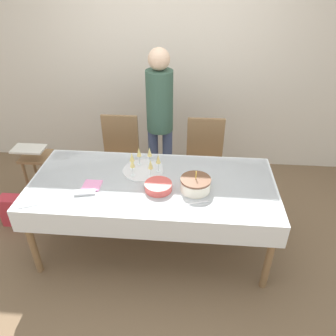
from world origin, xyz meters
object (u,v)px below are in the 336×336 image
dining_chair_far_left (120,155)px  high_chair (36,163)px  birthday_cake (195,184)px  person_standing (160,112)px  champagne_tray (143,163)px  dining_chair_far_right (204,159)px  gift_bag (14,210)px  plate_stack_main (158,187)px

dining_chair_far_left → high_chair: size_ratio=1.34×
birthday_cake → person_standing: bearing=111.9°
dining_chair_far_left → high_chair: (-0.90, -0.17, -0.04)m
dining_chair_far_left → high_chair: 0.91m
champagne_tray → dining_chair_far_right: bearing=47.5°
dining_chair_far_left → gift_bag: size_ratio=2.88×
dining_chair_far_left → plate_stack_main: dining_chair_far_left is taller
plate_stack_main → high_chair: bearing=152.9°
birthday_cake → dining_chair_far_left: bearing=133.6°
birthday_cake → high_chair: (-1.74, 0.71, -0.32)m
dining_chair_far_right → dining_chair_far_left: bearing=180.0°
gift_bag → dining_chair_far_right: bearing=17.4°
plate_stack_main → person_standing: 1.04m
dining_chair_far_left → champagne_tray: (0.37, -0.62, 0.30)m
champagne_tray → gift_bag: 1.53m
dining_chair_far_left → champagne_tray: dining_chair_far_left is taller
person_standing → high_chair: size_ratio=2.34×
plate_stack_main → high_chair: (-1.43, 0.73, -0.29)m
dining_chair_far_left → dining_chair_far_right: 0.94m
champagne_tray → gift_bag: bearing=179.5°
dining_chair_far_left → person_standing: bearing=13.6°
dining_chair_far_left → person_standing: (0.44, 0.11, 0.48)m
dining_chair_far_left → gift_bag: (-1.02, -0.61, -0.36)m
champagne_tray → high_chair: (-1.27, 0.45, -0.34)m
dining_chair_far_left → gift_bag: dining_chair_far_left is taller
dining_chair_far_right → person_standing: (-0.50, 0.11, 0.48)m
dining_chair_far_left → plate_stack_main: 1.08m
dining_chair_far_left → gift_bag: bearing=-148.9°
person_standing → gift_bag: person_standing is taller
gift_bag → plate_stack_main: bearing=-10.7°
dining_chair_far_left → dining_chair_far_right: bearing=-0.0°
person_standing → dining_chair_far_left: bearing=-166.4°
person_standing → high_chair: 1.47m
champagne_tray → plate_stack_main: champagne_tray is taller
birthday_cake → gift_bag: size_ratio=0.76×
champagne_tray → birthday_cake: bearing=-28.8°
person_standing → dining_chair_far_right: bearing=-12.2°
dining_chair_far_right → gift_bag: dining_chair_far_right is taller
gift_bag → dining_chair_far_left: bearing=31.1°
person_standing → high_chair: bearing=-168.3°
birthday_cake → plate_stack_main: (-0.31, -0.02, -0.03)m
champagne_tray → high_chair: 1.39m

